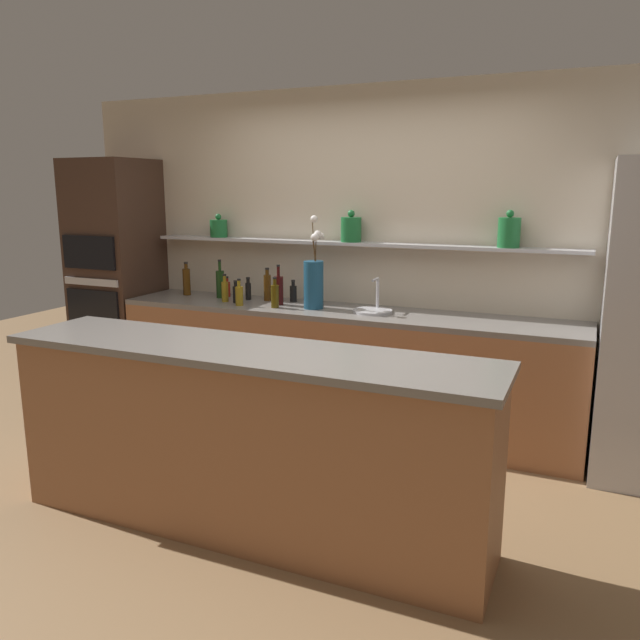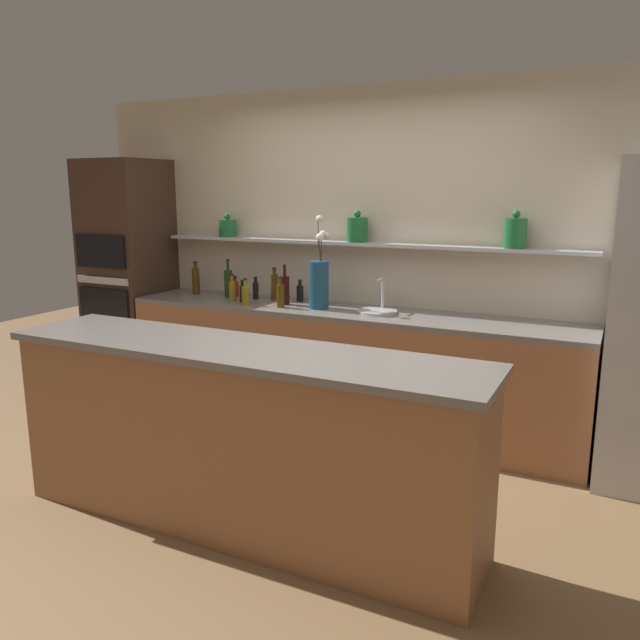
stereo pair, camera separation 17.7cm
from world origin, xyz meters
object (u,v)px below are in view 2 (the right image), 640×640
object	(u,v)px
bottle_oil_4	(232,290)
bottle_sauce_8	(235,288)
bottle_wine_5	(228,283)
bottle_oil_9	(281,295)
flower_vase	(319,281)
sink_fixture	(378,310)
bottle_spirit_10	(196,280)
bottle_spirit_7	(274,286)
oven_tower	(129,277)
bottle_wine_2	(285,289)
bottle_oil_1	(246,295)
bottle_sauce_3	(256,290)
bottle_sauce_0	(300,293)
bottle_sauce_6	(243,293)

from	to	relation	value
bottle_oil_4	bottle_sauce_8	world-z (taller)	bottle_oil_4
bottle_wine_5	bottle_oil_9	distance (m)	0.66
flower_vase	sink_fixture	distance (m)	0.51
flower_vase	bottle_spirit_10	bearing A→B (deg)	174.45
sink_fixture	bottle_wine_5	world-z (taller)	bottle_wine_5
bottle_sauce_8	bottle_spirit_7	bearing A→B (deg)	-3.75
sink_fixture	bottle_wine_5	xyz separation A→B (m)	(-1.39, 0.07, 0.10)
oven_tower	bottle_wine_2	distance (m)	1.63
bottle_oil_1	bottle_wine_2	world-z (taller)	bottle_wine_2
flower_vase	bottle_sauce_3	size ratio (longest dim) A/B	3.77
flower_vase	bottle_oil_1	world-z (taller)	flower_vase
bottle_wine_5	bottle_spirit_7	world-z (taller)	bottle_wine_5
bottle_sauce_3	bottle_oil_4	world-z (taller)	bottle_oil_4
bottle_sauce_3	bottle_spirit_7	size ratio (longest dim) A/B	0.70
sink_fixture	bottle_oil_1	bearing A→B (deg)	-171.09
oven_tower	bottle_oil_1	size ratio (longest dim) A/B	9.71
bottle_sauce_0	bottle_oil_4	distance (m)	0.56
bottle_wine_2	bottle_sauce_3	world-z (taller)	bottle_wine_2
bottle_sauce_3	bottle_sauce_8	world-z (taller)	bottle_sauce_3
oven_tower	bottle_spirit_10	distance (m)	0.69
bottle_oil_4	oven_tower	bearing A→B (deg)	177.47
bottle_wine_2	bottle_sauce_8	world-z (taller)	bottle_wine_2
bottle_wine_2	bottle_spirit_7	world-z (taller)	bottle_wine_2
bottle_oil_4	bottle_spirit_10	bearing A→B (deg)	163.04
sink_fixture	bottle_wine_5	bearing A→B (deg)	176.98
flower_vase	bottle_sauce_8	size ratio (longest dim) A/B	4.08
bottle_sauce_6	bottle_sauce_8	world-z (taller)	bottle_sauce_6
bottle_sauce_6	oven_tower	bearing A→B (deg)	177.08
bottle_wine_5	bottle_oil_9	size ratio (longest dim) A/B	1.35
flower_vase	bottle_wine_5	distance (m)	0.93
bottle_wine_5	bottle_spirit_10	bearing A→B (deg)	178.44
bottle_oil_1	bottle_spirit_10	size ratio (longest dim) A/B	0.74
bottle_sauce_3	bottle_spirit_7	xyz separation A→B (m)	(0.16, 0.03, 0.03)
bottle_wine_5	bottle_sauce_6	xyz separation A→B (m)	(0.24, -0.15, -0.05)
bottle_sauce_6	bottle_spirit_7	size ratio (longest dim) A/B	0.68
flower_vase	sink_fixture	bearing A→B (deg)	4.95
bottle_spirit_7	bottle_wine_2	bearing A→B (deg)	-36.78
bottle_oil_1	flower_vase	bearing A→B (deg)	11.99
bottle_wine_2	bottle_spirit_7	xyz separation A→B (m)	(-0.17, 0.13, -0.00)
bottle_sauce_0	bottle_oil_9	world-z (taller)	bottle_oil_9
bottle_oil_1	bottle_oil_4	bearing A→B (deg)	152.57
oven_tower	bottle_sauce_3	bearing A→B (deg)	4.49
bottle_sauce_0	bottle_oil_4	xyz separation A→B (m)	(-0.51, -0.23, 0.02)
bottle_wine_5	bottle_oil_9	world-z (taller)	bottle_wine_5
oven_tower	bottle_oil_1	distance (m)	1.37
flower_vase	bottle_spirit_7	world-z (taller)	flower_vase
flower_vase	bottle_wine_2	distance (m)	0.34
bottle_oil_4	bottle_sauce_3	bearing A→B (deg)	49.68
bottle_spirit_7	bottle_spirit_10	bearing A→B (deg)	-177.12
oven_tower	flower_vase	world-z (taller)	oven_tower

